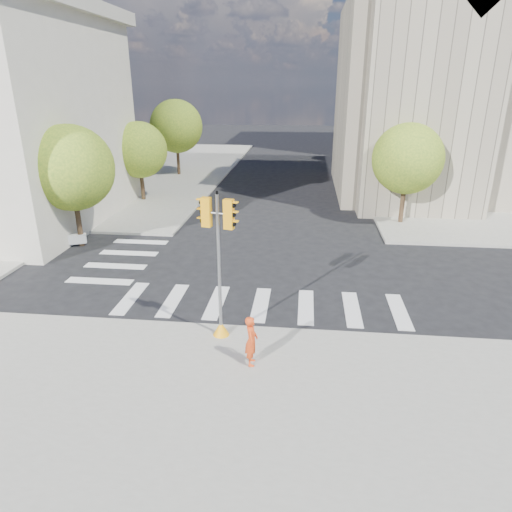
{
  "coord_description": "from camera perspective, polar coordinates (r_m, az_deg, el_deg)",
  "views": [
    {
      "loc": [
        1.48,
        -18.27,
        8.32
      ],
      "look_at": [
        -0.28,
        -2.06,
        2.1
      ],
      "focal_mm": 32.0,
      "sensor_mm": 36.0,
      "label": 1
    }
  ],
  "objects": [
    {
      "name": "ground",
      "position": [
        20.13,
        1.44,
        -3.54
      ],
      "size": [
        160.0,
        160.0,
        0.0
      ],
      "primitive_type": "plane",
      "color": "black",
      "rests_on": "ground"
    },
    {
      "name": "sidewalk_near",
      "position": [
        11.09,
        -3.98,
        -27.2
      ],
      "size": [
        30.0,
        14.0,
        0.15
      ],
      "primitive_type": "cube",
      "color": "gray",
      "rests_on": "ground"
    },
    {
      "name": "sidewalk_far_right",
      "position": [
        48.69,
        28.81,
        8.59
      ],
      "size": [
        28.0,
        40.0,
        0.15
      ],
      "primitive_type": "cube",
      "color": "gray",
      "rests_on": "ground"
    },
    {
      "name": "sidewalk_far_left",
      "position": [
        49.89,
        -19.71,
        10.18
      ],
      "size": [
        28.0,
        40.0,
        0.15
      ],
      "primitive_type": "cube",
      "color": "gray",
      "rests_on": "ground"
    },
    {
      "name": "civic_building",
      "position": [
        39.98,
        28.23,
        17.05
      ],
      "size": [
        26.0,
        16.0,
        19.39
      ],
      "color": "gray",
      "rests_on": "ground"
    },
    {
      "name": "office_tower",
      "position": [
        64.02,
        27.59,
        24.76
      ],
      "size": [
        20.0,
        18.0,
        30.0
      ],
      "primitive_type": "cube",
      "color": "#9EA0A3",
      "rests_on": "ground"
    },
    {
      "name": "tree_lw_near",
      "position": [
        25.62,
        -22.12,
        10.13
      ],
      "size": [
        4.4,
        4.4,
        6.41
      ],
      "color": "#382616",
      "rests_on": "ground"
    },
    {
      "name": "tree_lw_mid",
      "position": [
        34.72,
        -14.39,
        12.71
      ],
      "size": [
        4.0,
        4.0,
        5.77
      ],
      "color": "#382616",
      "rests_on": "ground"
    },
    {
      "name": "tree_lw_far",
      "position": [
        44.1,
        -9.95,
        15.67
      ],
      "size": [
        4.8,
        4.8,
        6.95
      ],
      "color": "#382616",
      "rests_on": "ground"
    },
    {
      "name": "tree_re_near",
      "position": [
        29.22,
        18.41,
        11.45
      ],
      "size": [
        4.2,
        4.2,
        6.16
      ],
      "color": "#382616",
      "rests_on": "ground"
    },
    {
      "name": "tree_re_mid",
      "position": [
        40.91,
        15.15,
        14.63
      ],
      "size": [
        4.6,
        4.6,
        6.66
      ],
      "color": "#382616",
      "rests_on": "ground"
    },
    {
      "name": "tree_re_far",
      "position": [
        52.8,
        13.23,
        15.52
      ],
      "size": [
        4.0,
        4.0,
        5.88
      ],
      "color": "#382616",
      "rests_on": "ground"
    },
    {
      "name": "lamp_near",
      "position": [
        33.13,
        18.03,
        13.42
      ],
      "size": [
        0.35,
        0.18,
        8.11
      ],
      "color": "black",
      "rests_on": "sidewalk_far_right"
    },
    {
      "name": "lamp_far",
      "position": [
        46.88,
        14.75,
        15.66
      ],
      "size": [
        0.35,
        0.18,
        8.11
      ],
      "color": "black",
      "rests_on": "sidewalk_far_right"
    },
    {
      "name": "traffic_signal",
      "position": [
        15.08,
        -4.59,
        -2.66
      ],
      "size": [
        1.08,
        0.56,
        5.06
      ],
      "rotation": [
        0.0,
        0.0,
        -0.22
      ],
      "color": "#F59E0C",
      "rests_on": "sidewalk_near"
    },
    {
      "name": "photographer",
      "position": [
        14.12,
        -0.59,
        -10.54
      ],
      "size": [
        0.44,
        0.62,
        1.62
      ],
      "primitive_type": "imported",
      "rotation": [
        0.0,
        0.0,
        1.65
      ],
      "color": "#E04215",
      "rests_on": "sidewalk_near"
    },
    {
      "name": "planter_wall",
      "position": [
        26.85,
        -26.8,
        1.41
      ],
      "size": [
        5.66,
        2.77,
        0.5
      ],
      "primitive_type": "cube",
      "rotation": [
        0.0,
        0.0,
        0.41
      ],
      "color": "silver",
      "rests_on": "sidewalk_left_near"
    }
  ]
}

